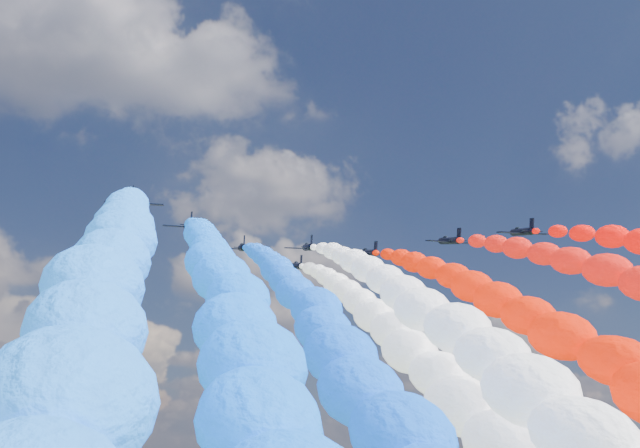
{
  "coord_description": "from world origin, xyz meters",
  "views": [
    {
      "loc": [
        -28.27,
        -127.39,
        64.21
      ],
      "look_at": [
        0.0,
        4.0,
        105.41
      ],
      "focal_mm": 46.58,
      "sensor_mm": 36.0,
      "label": 1
    }
  ],
  "objects": [
    {
      "name": "jet_0",
      "position": [
        -30.63,
        -7.44,
        103.41
      ],
      "size": [
        9.01,
        12.02,
        5.31
      ],
      "primitive_type": null,
      "rotation": [
        0.26,
        0.0,
        -0.05
      ],
      "color": "black"
    },
    {
      "name": "jet_1",
      "position": [
        -21.98,
        3.07,
        103.41
      ],
      "size": [
        8.78,
        11.86,
        5.31
      ],
      "primitive_type": null,
      "rotation": [
        0.26,
        0.0,
        0.03
      ],
      "color": "black"
    },
    {
      "name": "trail_6",
      "position": [
        22.65,
        -48.23,
        82.66
      ],
      "size": [
        6.29,
        98.45,
        45.34
      ],
      "primitive_type": null,
      "color": "red"
    },
    {
      "name": "trail_3",
      "position": [
        -0.41,
        -38.83,
        82.66
      ],
      "size": [
        6.29,
        98.45,
        45.34
      ],
      "primitive_type": null,
      "color": "white"
    },
    {
      "name": "trail_5",
      "position": [
        11.08,
        -37.43,
        82.66
      ],
      "size": [
        6.29,
        98.45,
        45.34
      ],
      "primitive_type": null,
      "color": "red"
    },
    {
      "name": "jet_5",
      "position": [
        11.08,
        13.31,
        103.41
      ],
      "size": [
        9.05,
        12.04,
        5.31
      ],
      "primitive_type": null,
      "rotation": [
        0.26,
        0.0,
        0.05
      ],
      "color": "black"
    },
    {
      "name": "jet_2",
      "position": [
        -11.82,
        14.66,
        103.41
      ],
      "size": [
        9.09,
        12.07,
        5.31
      ],
      "primitive_type": null,
      "rotation": [
        0.26,
        0.0,
        -0.05
      ],
      "color": "black"
    },
    {
      "name": "trail_4",
      "position": [
        0.23,
        -25.22,
        82.66
      ],
      "size": [
        6.29,
        98.45,
        45.34
      ],
      "primitive_type": null,
      "color": "white"
    },
    {
      "name": "trail_0",
      "position": [
        -30.63,
        -58.18,
        82.66
      ],
      "size": [
        6.29,
        98.45,
        45.34
      ],
      "primitive_type": null,
      "color": "#1E74F8"
    },
    {
      "name": "jet_6",
      "position": [
        22.65,
        2.51,
        103.41
      ],
      "size": [
        8.82,
        11.88,
        5.31
      ],
      "primitive_type": null,
      "rotation": [
        0.26,
        0.0,
        0.03
      ],
      "color": "black"
    },
    {
      "name": "trail_2",
      "position": [
        -11.82,
        -36.08,
        82.66
      ],
      "size": [
        6.29,
        98.45,
        45.34
      ],
      "primitive_type": null,
      "color": "blue"
    },
    {
      "name": "jet_3",
      "position": [
        -0.41,
        11.91,
        103.41
      ],
      "size": [
        9.19,
        12.15,
        5.31
      ],
      "primitive_type": null,
      "rotation": [
        0.26,
        0.0,
        -0.06
      ],
      "color": "black"
    },
    {
      "name": "jet_7",
      "position": [
        32.5,
        -5.14,
        103.41
      ],
      "size": [
        9.11,
        12.09,
        5.31
      ],
      "primitive_type": null,
      "rotation": [
        0.26,
        0.0,
        -0.05
      ],
      "color": "black"
    },
    {
      "name": "jet_4",
      "position": [
        0.23,
        25.53,
        103.41
      ],
      "size": [
        8.75,
        11.83,
        5.31
      ],
      "primitive_type": null,
      "rotation": [
        0.26,
        0.0,
        -0.02
      ],
      "color": "black"
    },
    {
      "name": "trail_1",
      "position": [
        -21.98,
        -47.67,
        82.66
      ],
      "size": [
        6.29,
        98.45,
        45.34
      ],
      "primitive_type": null,
      "color": "blue"
    }
  ]
}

